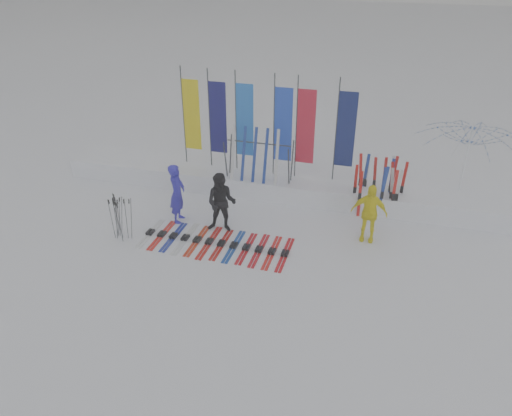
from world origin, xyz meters
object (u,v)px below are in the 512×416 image
(tent_canopy, at_px, (464,168))
(ski_rack, at_px, (259,155))
(ski_row, at_px, (216,243))
(person_blue, at_px, (177,193))
(person_black, at_px, (221,203))
(person_yellow, at_px, (369,213))

(tent_canopy, relative_size, ski_rack, 1.50)
(ski_row, bearing_deg, person_blue, 147.92)
(person_black, height_order, person_yellow, person_black)
(person_yellow, bearing_deg, tent_canopy, 46.42)
(person_black, distance_m, tent_canopy, 7.11)
(person_yellow, xyz_separation_m, ski_rack, (-3.53, 1.72, 0.56))
(person_yellow, distance_m, ski_row, 4.18)
(person_blue, distance_m, person_yellow, 5.35)
(person_yellow, bearing_deg, person_blue, -174.07)
(person_black, bearing_deg, tent_canopy, 19.06)
(person_yellow, bearing_deg, ski_rack, 155.17)
(person_black, xyz_separation_m, ski_rack, (0.41, 2.34, 0.52))
(tent_canopy, bearing_deg, person_blue, -159.45)
(tent_canopy, height_order, ski_row, tent_canopy)
(person_blue, bearing_deg, person_yellow, -92.84)
(person_blue, height_order, tent_canopy, tent_canopy)
(person_black, distance_m, person_yellow, 3.99)
(tent_canopy, xyz_separation_m, ski_row, (-6.32, -3.83, -1.34))
(person_yellow, distance_m, tent_canopy, 3.52)
(tent_canopy, bearing_deg, person_yellow, -134.75)
(person_black, distance_m, ski_row, 1.11)
(person_blue, distance_m, ski_rack, 2.86)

